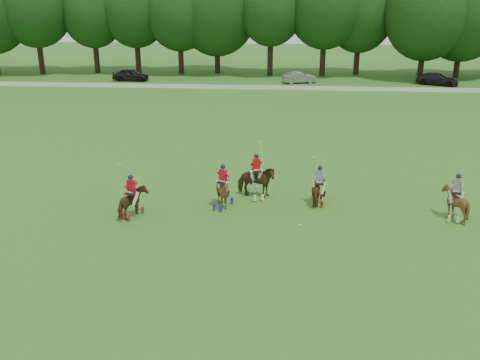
# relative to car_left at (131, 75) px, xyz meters

# --- Properties ---
(ground) EXTENTS (180.00, 180.00, 0.00)m
(ground) POSITION_rel_car_left_xyz_m (16.71, -42.50, -0.74)
(ground) COLOR #366D1F
(ground) RESTS_ON ground
(tree_line) EXTENTS (117.98, 14.32, 14.75)m
(tree_line) POSITION_rel_car_left_xyz_m (16.97, 5.55, 7.49)
(tree_line) COLOR black
(tree_line) RESTS_ON ground
(boundary_rail) EXTENTS (120.00, 0.10, 0.44)m
(boundary_rail) POSITION_rel_car_left_xyz_m (16.71, -4.50, -0.52)
(boundary_rail) COLOR white
(boundary_rail) RESTS_ON ground
(car_left) EXTENTS (4.41, 1.97, 1.47)m
(car_left) POSITION_rel_car_left_xyz_m (0.00, 0.00, 0.00)
(car_left) COLOR black
(car_left) RESTS_ON ground
(car_mid) EXTENTS (4.21, 2.48, 1.31)m
(car_mid) POSITION_rel_car_left_xyz_m (20.35, 0.00, -0.08)
(car_mid) COLOR gray
(car_mid) RESTS_ON ground
(car_right) EXTENTS (5.10, 3.64, 1.37)m
(car_right) POSITION_rel_car_left_xyz_m (36.21, 0.00, -0.05)
(car_right) COLOR black
(car_right) RESTS_ON ground
(polo_red_a) EXTENTS (1.41, 1.90, 2.73)m
(polo_red_a) POSITION_rel_car_left_xyz_m (11.32, -40.19, 0.04)
(polo_red_a) COLOR #452A12
(polo_red_a) RESTS_ON ground
(polo_red_b) EXTENTS (2.08, 1.91, 2.98)m
(polo_red_b) POSITION_rel_car_left_xyz_m (17.20, -37.08, 0.15)
(polo_red_b) COLOR #452A12
(polo_red_b) RESTS_ON ground
(polo_red_c) EXTENTS (1.77, 1.86, 2.33)m
(polo_red_c) POSITION_rel_car_left_xyz_m (15.61, -38.63, 0.10)
(polo_red_c) COLOR #452A12
(polo_red_c) RESTS_ON ground
(polo_stripe_a) EXTENTS (1.01, 1.63, 2.64)m
(polo_stripe_a) POSITION_rel_car_left_xyz_m (20.49, -37.77, 0.01)
(polo_stripe_a) COLOR #452A12
(polo_stripe_a) RESTS_ON ground
(polo_stripe_b) EXTENTS (1.62, 1.73, 2.31)m
(polo_stripe_b) POSITION_rel_car_left_xyz_m (26.93, -39.12, 0.10)
(polo_stripe_b) COLOR #452A12
(polo_stripe_b) RESTS_ON ground
(polo_ball) EXTENTS (0.09, 0.09, 0.09)m
(polo_ball) POSITION_rel_car_left_xyz_m (19.48, -40.58, -0.69)
(polo_ball) COLOR white
(polo_ball) RESTS_ON ground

